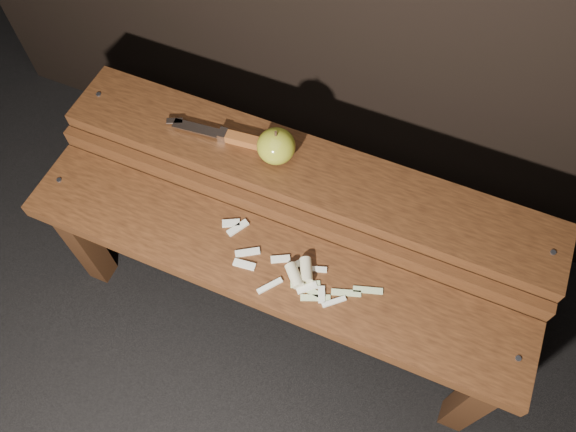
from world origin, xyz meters
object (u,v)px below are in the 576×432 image
at_px(bench_rear_tier, 305,189).
at_px(bench_front_tier, 268,278).
at_px(apple, 276,146).
at_px(knife, 235,138).

bearing_deg(bench_rear_tier, bench_front_tier, -90.00).
height_order(bench_front_tier, bench_rear_tier, bench_rear_tier).
bearing_deg(bench_front_tier, bench_rear_tier, 90.00).
bearing_deg(bench_rear_tier, apple, 176.74).
bearing_deg(knife, bench_rear_tier, -2.63).
height_order(bench_rear_tier, knife, knife).
distance_m(bench_front_tier, apple, 0.31).
distance_m(bench_rear_tier, apple, 0.15).
xyz_separation_m(bench_rear_tier, apple, (-0.08, 0.00, 0.13)).
xyz_separation_m(bench_rear_tier, knife, (-0.18, 0.01, 0.10)).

